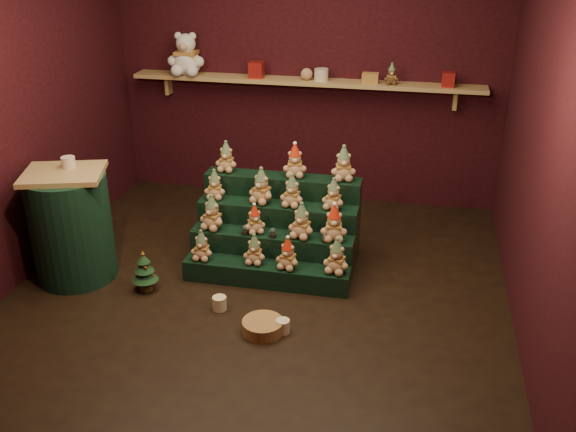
% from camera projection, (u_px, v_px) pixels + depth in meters
% --- Properties ---
extents(ground, '(4.00, 4.00, 0.00)m').
position_uv_depth(ground, '(262.00, 285.00, 5.37)').
color(ground, black).
rests_on(ground, ground).
extents(back_wall, '(4.00, 0.10, 2.80)m').
position_uv_depth(back_wall, '(308.00, 68.00, 6.61)').
color(back_wall, black).
rests_on(back_wall, ground).
extents(front_wall, '(4.00, 0.10, 2.80)m').
position_uv_depth(front_wall, '(150.00, 248.00, 2.96)').
color(front_wall, black).
rests_on(front_wall, ground).
extents(left_wall, '(0.10, 4.00, 2.80)m').
position_uv_depth(left_wall, '(13.00, 109.00, 5.17)').
color(left_wall, black).
rests_on(left_wall, ground).
extents(right_wall, '(0.10, 4.00, 2.80)m').
position_uv_depth(right_wall, '(548.00, 141.00, 4.40)').
color(right_wall, black).
rests_on(right_wall, ground).
extents(back_shelf, '(3.60, 0.26, 0.24)m').
position_uv_depth(back_shelf, '(305.00, 82.00, 6.50)').
color(back_shelf, tan).
rests_on(back_shelf, ground).
extents(riser_tier_front, '(1.40, 0.22, 0.18)m').
position_uv_depth(riser_tier_front, '(266.00, 274.00, 5.36)').
color(riser_tier_front, black).
rests_on(riser_tier_front, ground).
extents(riser_tier_midfront, '(1.40, 0.22, 0.36)m').
position_uv_depth(riser_tier_midfront, '(272.00, 252.00, 5.52)').
color(riser_tier_midfront, black).
rests_on(riser_tier_midfront, ground).
extents(riser_tier_midback, '(1.40, 0.22, 0.54)m').
position_uv_depth(riser_tier_midback, '(278.00, 232.00, 5.68)').
color(riser_tier_midback, black).
rests_on(riser_tier_midback, ground).
extents(riser_tier_back, '(1.40, 0.22, 0.72)m').
position_uv_depth(riser_tier_back, '(283.00, 213.00, 5.84)').
color(riser_tier_back, black).
rests_on(riser_tier_back, ground).
extents(teddy_0, '(0.19, 0.17, 0.26)m').
position_uv_depth(teddy_0, '(202.00, 245.00, 5.36)').
color(teddy_0, tan).
rests_on(teddy_0, riser_tier_front).
extents(teddy_1, '(0.19, 0.17, 0.26)m').
position_uv_depth(teddy_1, '(254.00, 249.00, 5.30)').
color(teddy_1, tan).
rests_on(teddy_1, riser_tier_front).
extents(teddy_2, '(0.23, 0.21, 0.27)m').
position_uv_depth(teddy_2, '(288.00, 253.00, 5.22)').
color(teddy_2, tan).
rests_on(teddy_2, riser_tier_front).
extents(teddy_3, '(0.25, 0.23, 0.30)m').
position_uv_depth(teddy_3, '(337.00, 256.00, 5.15)').
color(teddy_3, tan).
rests_on(teddy_3, riser_tier_front).
extents(teddy_4, '(0.26, 0.24, 0.30)m').
position_uv_depth(teddy_4, '(212.00, 213.00, 5.48)').
color(teddy_4, tan).
rests_on(teddy_4, riser_tier_midfront).
extents(teddy_5, '(0.24, 0.23, 0.25)m').
position_uv_depth(teddy_5, '(255.00, 219.00, 5.42)').
color(teddy_5, tan).
rests_on(teddy_5, riser_tier_midfront).
extents(teddy_6, '(0.25, 0.24, 0.30)m').
position_uv_depth(teddy_6, '(302.00, 221.00, 5.33)').
color(teddy_6, tan).
rests_on(teddy_6, riser_tier_midfront).
extents(teddy_7, '(0.24, 0.22, 0.31)m').
position_uv_depth(teddy_7, '(334.00, 223.00, 5.28)').
color(teddy_7, tan).
rests_on(teddy_7, riser_tier_midfront).
extents(teddy_8, '(0.20, 0.19, 0.26)m').
position_uv_depth(teddy_8, '(215.00, 185.00, 5.63)').
color(teddy_8, tan).
rests_on(teddy_8, riser_tier_midback).
extents(teddy_9, '(0.28, 0.26, 0.31)m').
position_uv_depth(teddy_9, '(261.00, 186.00, 5.54)').
color(teddy_9, tan).
rests_on(teddy_9, riser_tier_midback).
extents(teddy_10, '(0.22, 0.21, 0.28)m').
position_uv_depth(teddy_10, '(292.00, 191.00, 5.47)').
color(teddy_10, tan).
rests_on(teddy_10, riser_tier_midback).
extents(teddy_11, '(0.23, 0.22, 0.27)m').
position_uv_depth(teddy_11, '(334.00, 194.00, 5.42)').
color(teddy_11, tan).
rests_on(teddy_11, riser_tier_midback).
extents(teddy_12, '(0.20, 0.18, 0.27)m').
position_uv_depth(teddy_12, '(226.00, 157.00, 5.74)').
color(teddy_12, tan).
rests_on(teddy_12, riser_tier_back).
extents(teddy_13, '(0.24, 0.22, 0.29)m').
position_uv_depth(teddy_13, '(295.00, 161.00, 5.62)').
color(teddy_13, tan).
rests_on(teddy_13, riser_tier_back).
extents(teddy_14, '(0.25, 0.24, 0.30)m').
position_uv_depth(teddy_14, '(344.00, 163.00, 5.54)').
color(teddy_14, tan).
rests_on(teddy_14, riser_tier_back).
extents(snow_globe_a, '(0.06, 0.06, 0.09)m').
position_uv_depth(snow_globe_a, '(245.00, 230.00, 5.42)').
color(snow_globe_a, black).
rests_on(snow_globe_a, riser_tier_midfront).
extents(snow_globe_b, '(0.06, 0.06, 0.09)m').
position_uv_depth(snow_globe_b, '(273.00, 232.00, 5.37)').
color(snow_globe_b, black).
rests_on(snow_globe_b, riser_tier_midfront).
extents(snow_globe_c, '(0.07, 0.07, 0.09)m').
position_uv_depth(snow_globe_c, '(325.00, 237.00, 5.29)').
color(snow_globe_c, black).
rests_on(snow_globe_c, riser_tier_midfront).
extents(side_table, '(0.75, 0.68, 0.95)m').
position_uv_depth(side_table, '(71.00, 226.00, 5.33)').
color(side_table, tan).
rests_on(side_table, ground).
extents(table_ornament, '(0.11, 0.11, 0.09)m').
position_uv_depth(table_ornament, '(68.00, 162.00, 5.20)').
color(table_ornament, beige).
rests_on(table_ornament, side_table).
extents(mini_christmas_tree, '(0.21, 0.21, 0.36)m').
position_uv_depth(mini_christmas_tree, '(144.00, 271.00, 5.23)').
color(mini_christmas_tree, '#432F17').
rests_on(mini_christmas_tree, ground).
extents(mug_left, '(0.11, 0.11, 0.11)m').
position_uv_depth(mug_left, '(220.00, 303.00, 5.02)').
color(mug_left, beige).
rests_on(mug_left, ground).
extents(mug_right, '(0.10, 0.10, 0.10)m').
position_uv_depth(mug_right, '(283.00, 326.00, 4.74)').
color(mug_right, beige).
rests_on(mug_right, ground).
extents(wicker_basket, '(0.39, 0.39, 0.10)m').
position_uv_depth(wicker_basket, '(263.00, 326.00, 4.74)').
color(wicker_basket, '#A67A43').
rests_on(wicker_basket, ground).
extents(white_bear, '(0.41, 0.37, 0.54)m').
position_uv_depth(white_bear, '(186.00, 48.00, 6.57)').
color(white_bear, silver).
rests_on(white_bear, back_shelf).
extents(brown_bear, '(0.16, 0.15, 0.20)m').
position_uv_depth(brown_bear, '(392.00, 74.00, 6.25)').
color(brown_bear, '#4E321A').
rests_on(brown_bear, back_shelf).
extents(gift_tin_red_a, '(0.14, 0.14, 0.16)m').
position_uv_depth(gift_tin_red_a, '(257.00, 70.00, 6.52)').
color(gift_tin_red_a, maroon).
rests_on(gift_tin_red_a, back_shelf).
extents(gift_tin_cream, '(0.14, 0.14, 0.12)m').
position_uv_depth(gift_tin_cream, '(321.00, 75.00, 6.41)').
color(gift_tin_cream, beige).
rests_on(gift_tin_cream, back_shelf).
extents(gift_tin_red_b, '(0.12, 0.12, 0.14)m').
position_uv_depth(gift_tin_red_b, '(448.00, 79.00, 6.17)').
color(gift_tin_red_b, maroon).
rests_on(gift_tin_red_b, back_shelf).
extents(shelf_plush_ball, '(0.12, 0.12, 0.12)m').
position_uv_depth(shelf_plush_ball, '(307.00, 74.00, 6.43)').
color(shelf_plush_ball, tan).
rests_on(shelf_plush_ball, back_shelf).
extents(scarf_gift_box, '(0.16, 0.10, 0.10)m').
position_uv_depth(scarf_gift_box, '(370.00, 78.00, 6.32)').
color(scarf_gift_box, '#D65A1E').
rests_on(scarf_gift_box, back_shelf).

